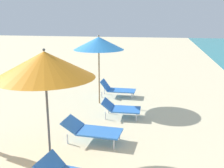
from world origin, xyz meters
TOP-DOWN VIEW (x-y plane):
  - umbrella_second at (-0.49, 3.90)m, footprint 2.13×2.13m
  - lounger_second_shoreside at (0.20, 5.02)m, footprint 1.57×0.80m
  - umbrella_farthest at (-0.31, 8.21)m, footprint 1.83×1.83m
  - lounger_farthest_shoreside at (0.19, 9.19)m, footprint 1.40×0.64m
  - lounger_farthest_inland at (0.69, 6.92)m, footprint 1.25×0.71m

SIDE VIEW (x-z plane):
  - lounger_farthest_inland at x=0.69m, z-range 0.03..0.58m
  - lounger_farthest_shoreside at x=0.19m, z-range -0.02..0.65m
  - lounger_second_shoreside at x=0.20m, z-range 0.04..0.61m
  - umbrella_second at x=-0.49m, z-range 0.95..3.52m
  - umbrella_farthest at x=-0.31m, z-range 0.98..3.53m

